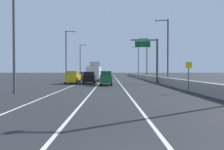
# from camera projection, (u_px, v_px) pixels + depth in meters

# --- Properties ---
(ground_plane) EXTENTS (320.00, 320.00, 0.00)m
(ground_plane) POSITION_uv_depth(u_px,v_px,m) (111.00, 78.00, 67.81)
(ground_plane) COLOR #26282B
(lane_stripe_left) EXTENTS (0.16, 130.00, 0.00)m
(lane_stripe_left) POSITION_uv_depth(u_px,v_px,m) (90.00, 79.00, 58.76)
(lane_stripe_left) COLOR silver
(lane_stripe_left) RESTS_ON ground_plane
(lane_stripe_center) EXTENTS (0.16, 130.00, 0.00)m
(lane_stripe_center) POSITION_uv_depth(u_px,v_px,m) (103.00, 79.00, 58.79)
(lane_stripe_center) COLOR silver
(lane_stripe_center) RESTS_ON ground_plane
(lane_stripe_right) EXTENTS (0.16, 130.00, 0.00)m
(lane_stripe_right) POSITION_uv_depth(u_px,v_px,m) (116.00, 79.00, 58.82)
(lane_stripe_right) COLOR silver
(lane_stripe_right) RESTS_ON ground_plane
(jersey_barrier_right) EXTENTS (0.60, 120.00, 1.10)m
(jersey_barrier_right) POSITION_uv_depth(u_px,v_px,m) (153.00, 79.00, 43.88)
(jersey_barrier_right) COLOR #9E998E
(jersey_barrier_right) RESTS_ON ground_plane
(overhead_sign_gantry) EXTENTS (4.68, 0.36, 7.50)m
(overhead_sign_gantry) POSITION_uv_depth(u_px,v_px,m) (153.00, 55.00, 37.32)
(overhead_sign_gantry) COLOR #47474C
(overhead_sign_gantry) RESTS_ON ground_plane
(speed_advisory_sign) EXTENTS (0.60, 0.11, 3.00)m
(speed_advisory_sign) POSITION_uv_depth(u_px,v_px,m) (189.00, 75.00, 21.57)
(speed_advisory_sign) COLOR #4C4C51
(speed_advisory_sign) RESTS_ON ground_plane
(lamp_post_right_second) EXTENTS (2.14, 0.44, 10.19)m
(lamp_post_right_second) POSITION_uv_depth(u_px,v_px,m) (166.00, 47.00, 34.51)
(lamp_post_right_second) COLOR #4C4C51
(lamp_post_right_second) RESTS_ON ground_plane
(lamp_post_right_third) EXTENTS (2.14, 0.44, 10.19)m
(lamp_post_right_third) POSITION_uv_depth(u_px,v_px,m) (146.00, 56.00, 54.14)
(lamp_post_right_third) COLOR #4C4C51
(lamp_post_right_third) RESTS_ON ground_plane
(lamp_post_right_fourth) EXTENTS (2.14, 0.44, 10.19)m
(lamp_post_right_fourth) POSITION_uv_depth(u_px,v_px,m) (138.00, 60.00, 73.78)
(lamp_post_right_fourth) COLOR #4C4C51
(lamp_post_right_fourth) RESTS_ON ground_plane
(lamp_post_left_near) EXTENTS (2.14, 0.44, 10.19)m
(lamp_post_left_near) POSITION_uv_depth(u_px,v_px,m) (17.00, 31.00, 20.71)
(lamp_post_left_near) COLOR #4C4C51
(lamp_post_left_near) RESTS_ON ground_plane
(lamp_post_left_mid) EXTENTS (2.14, 0.44, 10.19)m
(lamp_post_left_mid) POSITION_uv_depth(u_px,v_px,m) (67.00, 52.00, 44.28)
(lamp_post_left_mid) COLOR #4C4C51
(lamp_post_left_mid) RESTS_ON ground_plane
(lamp_post_left_far) EXTENTS (2.14, 0.44, 10.19)m
(lamp_post_left_far) POSITION_uv_depth(u_px,v_px,m) (81.00, 59.00, 67.83)
(lamp_post_left_far) COLOR #4C4C51
(lamp_post_left_far) RESTS_ON ground_plane
(car_black_0) EXTENTS (2.02, 4.71, 1.98)m
(car_black_0) POSITION_uv_depth(u_px,v_px,m) (89.00, 78.00, 36.23)
(car_black_0) COLOR black
(car_black_0) RESTS_ON ground_plane
(car_white_1) EXTENTS (1.85, 4.67, 2.02)m
(car_white_1) POSITION_uv_depth(u_px,v_px,m) (108.00, 74.00, 65.96)
(car_white_1) COLOR white
(car_white_1) RESTS_ON ground_plane
(car_yellow_2) EXTENTS (1.98, 4.76, 2.09)m
(car_yellow_2) POSITION_uv_depth(u_px,v_px,m) (73.00, 77.00, 36.64)
(car_yellow_2) COLOR gold
(car_yellow_2) RESTS_ON ground_plane
(car_gray_3) EXTENTS (2.00, 4.60, 1.87)m
(car_gray_3) POSITION_uv_depth(u_px,v_px,m) (83.00, 76.00, 55.17)
(car_gray_3) COLOR slate
(car_gray_3) RESTS_ON ground_plane
(car_silver_4) EXTENTS (1.80, 4.07, 2.15)m
(car_silver_4) POSITION_uv_depth(u_px,v_px,m) (95.00, 73.00, 92.66)
(car_silver_4) COLOR #B7B7BC
(car_silver_4) RESTS_ON ground_plane
(car_green_5) EXTENTS (1.82, 4.21, 2.09)m
(car_green_5) POSITION_uv_depth(u_px,v_px,m) (106.00, 78.00, 32.74)
(car_green_5) COLOR #196033
(car_green_5) RESTS_ON ground_plane
(box_truck) EXTENTS (2.62, 8.73, 4.06)m
(box_truck) POSITION_uv_depth(u_px,v_px,m) (95.00, 72.00, 46.30)
(box_truck) COLOR silver
(box_truck) RESTS_ON ground_plane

